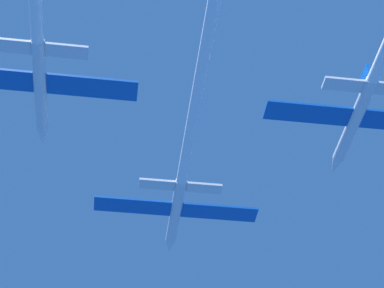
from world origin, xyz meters
TOP-DOWN VIEW (x-y plane):
  - jet_lead at (-0.79, -11.35)m, footprint 20.80×50.86m

SIDE VIEW (x-z plane):
  - jet_lead at x=-0.79m, z-range -2.62..0.83m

